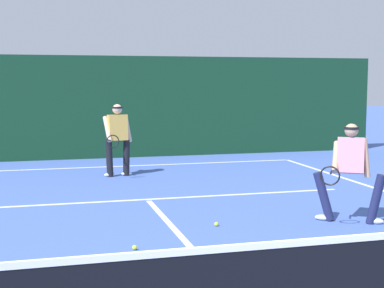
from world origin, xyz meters
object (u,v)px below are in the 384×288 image
(player_far, at_px, (118,137))
(tennis_ball, at_px, (135,248))
(tennis_ball_extra, at_px, (216,224))
(player_near, at_px, (350,169))

(player_far, relative_size, tennis_ball, 25.27)
(player_far, xyz_separation_m, tennis_ball_extra, (0.84, -4.94, -0.89))
(player_near, bearing_deg, tennis_ball_extra, 23.70)
(player_near, relative_size, tennis_ball, 23.49)
(player_near, distance_m, tennis_ball_extra, 2.24)
(tennis_ball, bearing_deg, player_far, 84.58)
(player_near, bearing_deg, tennis_ball, 41.60)
(player_near, xyz_separation_m, tennis_ball_extra, (-2.07, 0.29, -0.81))
(player_far, distance_m, tennis_ball, 5.93)
(player_far, bearing_deg, player_near, 109.60)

